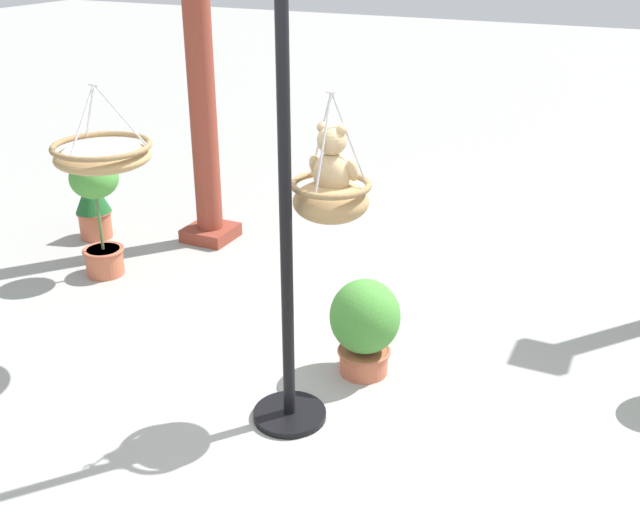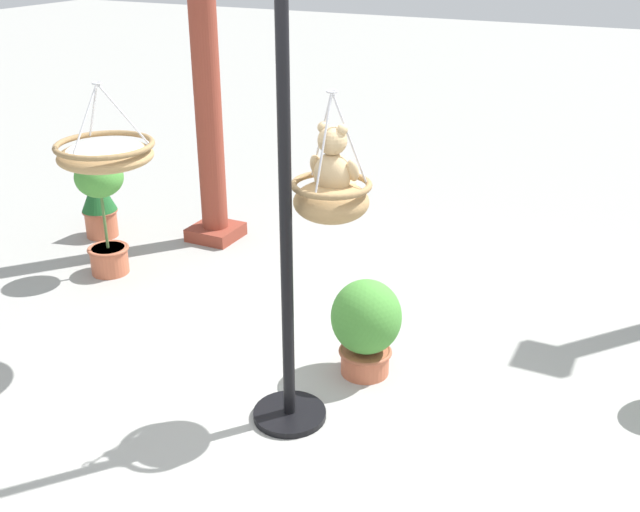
{
  "view_description": "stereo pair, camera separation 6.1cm",
  "coord_description": "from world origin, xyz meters",
  "px_view_note": "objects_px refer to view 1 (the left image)",
  "views": [
    {
      "loc": [
        1.58,
        -3.24,
        2.73
      ],
      "look_at": [
        -0.01,
        0.11,
        1.07
      ],
      "focal_mm": 41.92,
      "sensor_mm": 36.0,
      "label": 1
    },
    {
      "loc": [
        1.63,
        -3.22,
        2.73
      ],
      "look_at": [
        -0.01,
        0.11,
        1.07
      ],
      "focal_mm": 41.92,
      "sensor_mm": 36.0,
      "label": 2
    }
  ],
  "objects_px": {
    "hanging_basket_left_high": "(102,154)",
    "greenhouse_pillar_right": "(201,86)",
    "display_pole_central": "(287,304)",
    "potted_plant_fern_front": "(98,208)",
    "teddy_bear": "(333,165)",
    "potted_plant_tall_leafy": "(365,324)",
    "potted_plant_flowering_red": "(93,205)",
    "hanging_basket_with_teddy": "(331,199)"
  },
  "relations": [
    {
      "from": "display_pole_central",
      "to": "hanging_basket_with_teddy",
      "type": "height_order",
      "value": "display_pole_central"
    },
    {
      "from": "teddy_bear",
      "to": "potted_plant_tall_leafy",
      "type": "bearing_deg",
      "value": 80.54
    },
    {
      "from": "hanging_basket_with_teddy",
      "to": "potted_plant_tall_leafy",
      "type": "bearing_deg",
      "value": 81.03
    },
    {
      "from": "potted_plant_fern_front",
      "to": "display_pole_central",
      "type": "bearing_deg",
      "value": -25.58
    },
    {
      "from": "display_pole_central",
      "to": "potted_plant_fern_front",
      "type": "relative_size",
      "value": 2.43
    },
    {
      "from": "hanging_basket_left_high",
      "to": "greenhouse_pillar_right",
      "type": "height_order",
      "value": "greenhouse_pillar_right"
    },
    {
      "from": "greenhouse_pillar_right",
      "to": "potted_plant_flowering_red",
      "type": "bearing_deg",
      "value": -156.72
    },
    {
      "from": "display_pole_central",
      "to": "teddy_bear",
      "type": "xyz_separation_m",
      "value": [
        0.15,
        0.27,
        0.75
      ]
    },
    {
      "from": "display_pole_central",
      "to": "hanging_basket_with_teddy",
      "type": "distance_m",
      "value": 0.64
    },
    {
      "from": "display_pole_central",
      "to": "hanging_basket_left_high",
      "type": "bearing_deg",
      "value": 172.16
    },
    {
      "from": "potted_plant_fern_front",
      "to": "potted_plant_flowering_red",
      "type": "xyz_separation_m",
      "value": [
        -0.62,
        0.61,
        -0.28
      ]
    },
    {
      "from": "display_pole_central",
      "to": "potted_plant_flowering_red",
      "type": "bearing_deg",
      "value": 149.71
    },
    {
      "from": "potted_plant_tall_leafy",
      "to": "display_pole_central",
      "type": "bearing_deg",
      "value": -108.11
    },
    {
      "from": "hanging_basket_with_teddy",
      "to": "potted_plant_tall_leafy",
      "type": "distance_m",
      "value": 1.06
    },
    {
      "from": "greenhouse_pillar_right",
      "to": "potted_plant_fern_front",
      "type": "distance_m",
      "value": 1.39
    },
    {
      "from": "greenhouse_pillar_right",
      "to": "potted_plant_flowering_red",
      "type": "distance_m",
      "value": 1.56
    },
    {
      "from": "potted_plant_tall_leafy",
      "to": "potted_plant_fern_front",
      "type": "bearing_deg",
      "value": 169.67
    },
    {
      "from": "greenhouse_pillar_right",
      "to": "potted_plant_flowering_red",
      "type": "height_order",
      "value": "greenhouse_pillar_right"
    },
    {
      "from": "hanging_basket_with_teddy",
      "to": "greenhouse_pillar_right",
      "type": "distance_m",
      "value": 2.84
    },
    {
      "from": "potted_plant_fern_front",
      "to": "potted_plant_tall_leafy",
      "type": "distance_m",
      "value": 2.6
    },
    {
      "from": "display_pole_central",
      "to": "potted_plant_flowering_red",
      "type": "relative_size",
      "value": 3.97
    },
    {
      "from": "hanging_basket_with_teddy",
      "to": "potted_plant_tall_leafy",
      "type": "relative_size",
      "value": 1.09
    },
    {
      "from": "hanging_basket_with_teddy",
      "to": "teddy_bear",
      "type": "bearing_deg",
      "value": 90.0
    },
    {
      "from": "potted_plant_fern_front",
      "to": "potted_plant_flowering_red",
      "type": "bearing_deg",
      "value": 135.45
    },
    {
      "from": "hanging_basket_with_teddy",
      "to": "greenhouse_pillar_right",
      "type": "xyz_separation_m",
      "value": [
        -2.1,
        1.9,
        0.09
      ]
    },
    {
      "from": "display_pole_central",
      "to": "potted_plant_flowering_red",
      "type": "height_order",
      "value": "display_pole_central"
    },
    {
      "from": "hanging_basket_left_high",
      "to": "potted_plant_flowering_red",
      "type": "xyz_separation_m",
      "value": [
        -1.57,
        1.53,
        -1.09
      ]
    },
    {
      "from": "greenhouse_pillar_right",
      "to": "potted_plant_tall_leafy",
      "type": "relative_size",
      "value": 4.47
    },
    {
      "from": "teddy_bear",
      "to": "hanging_basket_with_teddy",
      "type": "bearing_deg",
      "value": -90.0
    },
    {
      "from": "teddy_bear",
      "to": "greenhouse_pillar_right",
      "type": "distance_m",
      "value": 2.82
    },
    {
      "from": "greenhouse_pillar_right",
      "to": "potted_plant_fern_front",
      "type": "bearing_deg",
      "value": -110.29
    },
    {
      "from": "teddy_bear",
      "to": "potted_plant_fern_front",
      "type": "relative_size",
      "value": 0.41
    },
    {
      "from": "potted_plant_fern_front",
      "to": "potted_plant_flowering_red",
      "type": "relative_size",
      "value": 1.63
    },
    {
      "from": "potted_plant_tall_leafy",
      "to": "greenhouse_pillar_right",
      "type": "bearing_deg",
      "value": 145.29
    },
    {
      "from": "hanging_basket_left_high",
      "to": "potted_plant_fern_front",
      "type": "height_order",
      "value": "hanging_basket_left_high"
    },
    {
      "from": "display_pole_central",
      "to": "greenhouse_pillar_right",
      "type": "height_order",
      "value": "greenhouse_pillar_right"
    },
    {
      "from": "potted_plant_tall_leafy",
      "to": "hanging_basket_with_teddy",
      "type": "bearing_deg",
      "value": -98.97
    },
    {
      "from": "teddy_bear",
      "to": "greenhouse_pillar_right",
      "type": "relative_size",
      "value": 0.14
    },
    {
      "from": "teddy_bear",
      "to": "potted_plant_tall_leafy",
      "type": "relative_size",
      "value": 0.63
    },
    {
      "from": "display_pole_central",
      "to": "hanging_basket_left_high",
      "type": "relative_size",
      "value": 4.0
    },
    {
      "from": "display_pole_central",
      "to": "hanging_basket_left_high",
      "type": "distance_m",
      "value": 1.53
    },
    {
      "from": "potted_plant_fern_front",
      "to": "greenhouse_pillar_right",
      "type": "bearing_deg",
      "value": 69.71
    }
  ]
}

